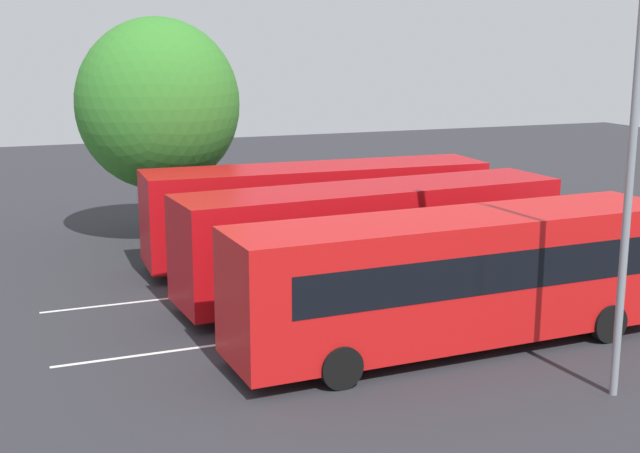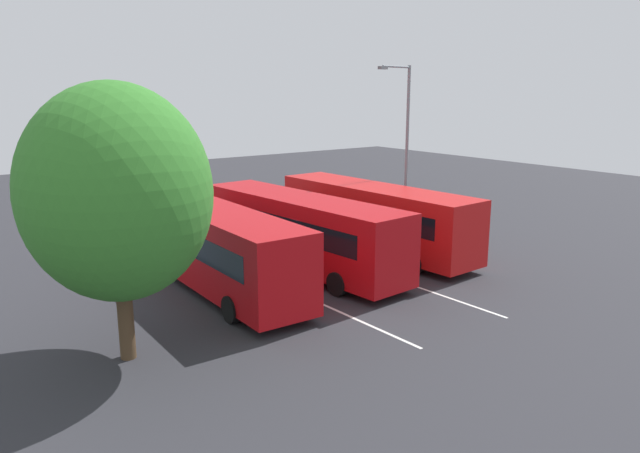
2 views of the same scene
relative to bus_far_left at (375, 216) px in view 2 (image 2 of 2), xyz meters
The scene contains 9 objects.
ground_plane 4.56m from the bus_far_left, 96.05° to the left, with size 78.44×78.44×0.00m, color #2B2B30.
bus_far_left is the anchor object (origin of this frame).
bus_center_left 4.32m from the bus_far_left, 92.98° to the left, with size 11.02×3.21×3.10m.
bus_center_right 8.37m from the bus_far_left, 92.12° to the left, with size 10.93×2.74×3.10m.
pedestrian 7.75m from the bus_far_left, 19.18° to the left, with size 0.45×0.45×1.64m.
street_lamp 4.85m from the bus_far_left, 65.08° to the right, with size 0.86×2.70×8.60m.
depot_tree 14.25m from the bus_far_left, 108.29° to the left, with size 5.61×5.05×7.74m.
lane_stripe_outer_left 2.80m from the bus_far_left, 101.60° to the left, with size 17.01×0.12×0.01m, color silver.
lane_stripe_inner_left 6.49m from the bus_far_left, 94.09° to the left, with size 17.01×0.12×0.01m, color silver.
Camera 2 is at (-19.97, 14.09, 7.53)m, focal length 33.82 mm.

